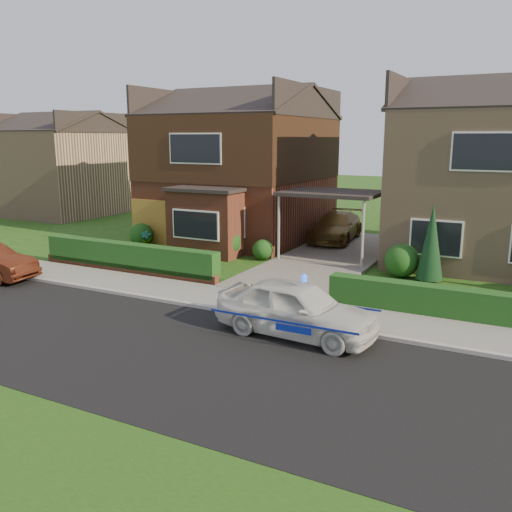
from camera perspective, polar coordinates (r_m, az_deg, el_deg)
The scene contains 23 objects.
ground at distance 12.90m, azimuth -9.08°, elevation -9.91°, with size 120.00×120.00×0.00m, color #144312.
road at distance 12.90m, azimuth -9.08°, elevation -9.91°, with size 60.00×6.00×0.02m, color black.
kerb at distance 15.27m, azimuth -2.28°, elevation -5.94°, with size 60.00×0.16×0.12m, color #9E9993.
sidewalk at distance 16.15m, azimuth -0.43°, elevation -4.94°, with size 60.00×2.00×0.10m, color slate.
driveway at distance 22.29m, azimuth 7.86°, elevation -0.18°, with size 3.80×12.00×0.12m, color #666059.
house_left at distance 26.82m, azimuth -1.64°, elevation 10.13°, with size 7.50×9.53×7.25m.
house_right at distance 23.61m, azimuth 24.20°, elevation 8.40°, with size 7.50×8.06×7.25m.
carport_link at distance 21.83m, azimuth 8.02°, elevation 6.46°, with size 3.80×3.00×2.77m.
garage_door at distance 25.16m, azimuth -10.92°, elevation 3.44°, with size 2.20×0.10×2.10m, color olive.
dwarf_wall at distance 20.27m, azimuth -13.48°, elevation -1.32°, with size 7.70×0.25×0.36m, color brown.
hedge_left at distance 20.42m, azimuth -13.18°, elevation -1.72°, with size 7.50×0.55×0.90m, color #123A14.
hedge_right at distance 15.73m, azimuth 21.02°, elevation -6.47°, with size 7.50×0.55×0.80m, color #123A14.
shrub_left_far at distance 25.05m, azimuth -11.97°, elevation 2.17°, with size 1.08×1.08×1.08m, color #123A14.
shrub_left_mid at distance 22.31m, azimuth -3.31°, elevation 1.51°, with size 1.32×1.32×1.32m, color #123A14.
shrub_left_near at distance 21.86m, azimuth 0.71°, elevation 0.66°, with size 0.84×0.84×0.84m, color #123A14.
shrub_right_near at distance 19.82m, azimuth 15.08°, elevation -0.46°, with size 1.20×1.20×1.20m, color #123A14.
conifer_a at distance 19.31m, azimuth 17.96°, elevation 1.15°, with size 0.90×0.90×2.60m, color black.
neighbour_left at distance 37.37m, azimuth -19.62°, elevation 8.20°, with size 6.50×7.00×5.20m, color #A28263.
police_car at distance 13.51m, azimuth 4.27°, elevation -5.59°, with size 3.78×4.22×1.56m.
driveway_car at distance 25.73m, azimuth 8.43°, elevation 3.09°, with size 1.81×4.46×1.29m, color brown.
potted_plant_a at distance 24.27m, azimuth -11.46°, elevation 1.60°, with size 0.45×0.30×0.85m, color gray.
potted_plant_b at distance 20.17m, azimuth -10.23°, elevation -0.51°, with size 0.47×0.38×0.86m, color gray.
potted_plant_c at distance 18.86m, azimuth -4.54°, elevation -1.27°, with size 0.47×0.47×0.84m, color gray.
Camera 1 is at (7.19, -9.54, 4.85)m, focal length 38.00 mm.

